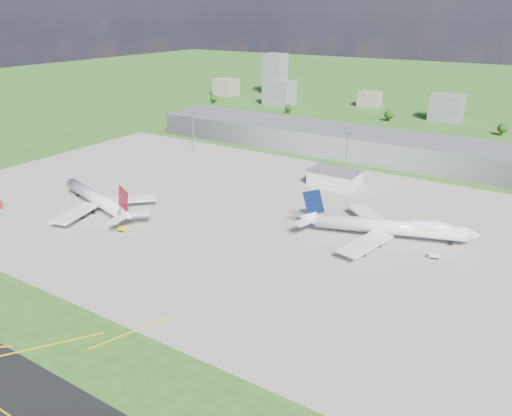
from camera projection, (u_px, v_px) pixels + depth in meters
The scene contains 20 objects.
ground at pixel (352, 160), 316.76m from camera, with size 1400.00×1400.00×0.00m, color #2E5A1C.
apron at pixel (279, 221), 225.49m from camera, with size 360.00×190.00×0.08m, color gray.
terminal at pixel (362, 144), 325.75m from camera, with size 300.00×42.00×15.00m, color gray.
ops_building at pixel (334, 178), 271.09m from camera, with size 26.00×16.00×8.00m, color silver.
mast_west at pixel (193, 125), 332.59m from camera, with size 3.50×2.00×25.90m.
mast_center at pixel (347, 147), 277.78m from camera, with size 3.50×2.00×25.90m.
airliner_red_twin at pixel (98, 200), 236.93m from camera, with size 67.00×51.16×18.73m.
airliner_blue_quad at pixel (389, 227), 206.42m from camera, with size 71.88×55.09×19.27m.
tug_yellow at pixel (122, 229), 215.04m from camera, with size 4.16×2.80×1.90m.
van_white_near at pixel (378, 238), 206.46m from camera, with size 3.52×4.90×2.32m.
van_white_far at pixel (434, 256), 191.40m from camera, with size 4.40×2.98×2.14m.
bldg_far_w at pixel (226, 87), 556.37m from camera, with size 24.00×20.00×18.00m, color gray.
bldg_w at pixel (279, 93), 499.72m from camera, with size 28.00×22.00×24.00m, color slate.
bldg_cw at pixel (369, 99), 493.08m from camera, with size 20.00×18.00×14.00m, color gray.
bldg_c at pixel (446, 108), 428.21m from camera, with size 26.00×20.00×22.00m, color slate.
bldg_tall_w at pixel (275, 74), 563.01m from camera, with size 22.00×20.00×44.00m, color slate.
tree_far_w at pixel (214, 98), 508.61m from camera, with size 7.20×7.20×8.80m.
tree_w at pixel (288, 108), 459.96m from camera, with size 6.75×6.75×8.25m.
tree_c at pixel (389, 114), 426.52m from camera, with size 8.10×8.10×9.90m.
tree_e at pixel (503, 128), 377.88m from camera, with size 7.65×7.65×9.35m.
Camera 1 is at (112.23, -140.64, 89.01)m, focal length 35.00 mm.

